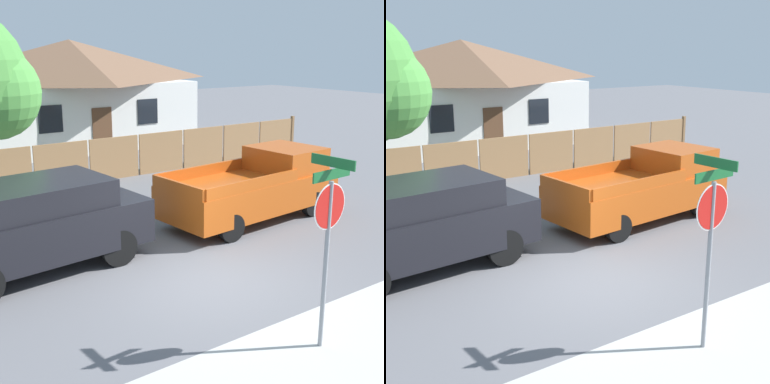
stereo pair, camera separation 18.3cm
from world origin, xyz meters
TOP-DOWN VIEW (x-y plane):
  - ground_plane at (0.00, 0.00)m, footprint 80.00×80.00m
  - sidewalk_strip at (0.00, -3.60)m, footprint 36.00×3.20m
  - wooden_fence at (3.44, 8.66)m, footprint 15.52×0.12m
  - house at (4.11, 15.97)m, footprint 10.80×6.64m
  - red_suv at (-2.53, 2.49)m, footprint 4.77×2.35m
  - orange_pickup at (3.53, 2.51)m, footprint 5.16×2.40m
  - stop_sign at (0.05, -2.88)m, footprint 0.83×0.75m

SIDE VIEW (x-z plane):
  - ground_plane at x=0.00m, z-range 0.00..0.00m
  - sidewalk_strip at x=0.00m, z-range 0.00..0.01m
  - wooden_fence at x=3.44m, z-range -0.05..1.52m
  - orange_pickup at x=3.53m, z-range -0.04..1.77m
  - red_suv at x=-2.53m, z-range 0.09..1.96m
  - stop_sign at x=0.05m, z-range 0.51..3.50m
  - house at x=4.11m, z-range 0.09..4.88m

